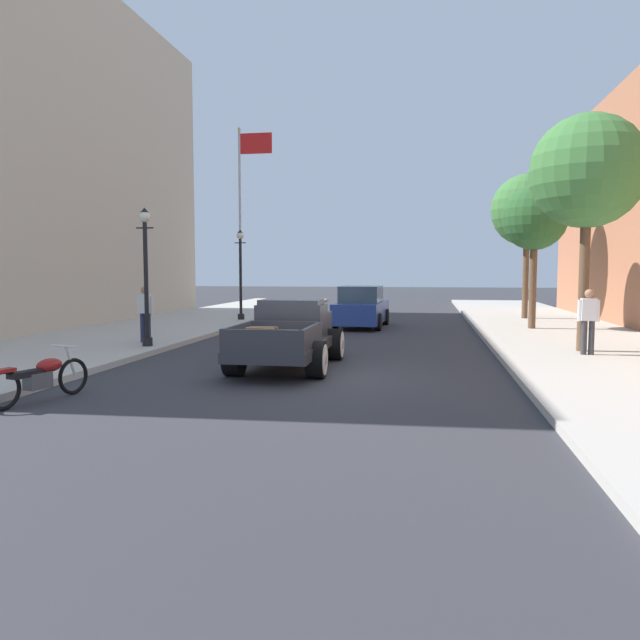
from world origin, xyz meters
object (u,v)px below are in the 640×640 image
(street_lamp_near, at_px, (146,266))
(street_lamp_far, at_px, (241,268))
(flagpole, at_px, (244,200))
(street_tree_second, at_px, (535,219))
(pedestrian_sidewalk_right, at_px, (588,318))
(street_tree_nearest, at_px, (588,172))
(hotrod_truck_gunmetal, at_px, (291,334))
(car_background_blue, at_px, (361,308))
(pedestrian_sidewalk_left, at_px, (145,311))
(street_tree_third, at_px, (527,210))
(motorcycle_parked, at_px, (40,377))

(street_lamp_near, bearing_deg, street_lamp_far, 91.04)
(flagpole, distance_m, street_tree_second, 14.43)
(pedestrian_sidewalk_right, distance_m, street_tree_nearest, 3.78)
(hotrod_truck_gunmetal, distance_m, street_lamp_far, 12.31)
(street_lamp_near, relative_size, street_lamp_far, 1.00)
(car_background_blue, height_order, flagpole, flagpole)
(street_tree_nearest, height_order, street_tree_second, street_tree_nearest)
(pedestrian_sidewalk_left, bearing_deg, street_lamp_near, -61.51)
(pedestrian_sidewalk_right, relative_size, flagpole, 0.18)
(flagpole, height_order, street_tree_third, flagpole)
(street_lamp_far, bearing_deg, street_lamp_near, -88.96)
(street_tree_second, bearing_deg, pedestrian_sidewalk_right, -88.42)
(pedestrian_sidewalk_right, bearing_deg, street_tree_nearest, 87.18)
(hotrod_truck_gunmetal, distance_m, motorcycle_parked, 5.79)
(car_background_blue, bearing_deg, street_tree_nearest, -47.79)
(street_tree_nearest, bearing_deg, street_lamp_far, 144.77)
(pedestrian_sidewalk_right, xyz_separation_m, street_tree_nearest, (0.04, 0.73, 3.71))
(street_lamp_far, distance_m, flagpole, 5.61)
(street_tree_third, bearing_deg, pedestrian_sidewalk_left, -137.58)
(car_background_blue, bearing_deg, hotrod_truck_gunmetal, -93.59)
(motorcycle_parked, bearing_deg, pedestrian_sidewalk_right, 32.69)
(hotrod_truck_gunmetal, distance_m, pedestrian_sidewalk_right, 7.49)
(car_background_blue, relative_size, street_tree_third, 0.69)
(street_tree_second, bearing_deg, flagpole, 153.32)
(hotrod_truck_gunmetal, xyz_separation_m, street_tree_nearest, (7.22, 2.83, 4.04))
(hotrod_truck_gunmetal, relative_size, street_tree_nearest, 0.81)
(motorcycle_parked, relative_size, street_lamp_far, 0.54)
(flagpole, bearing_deg, street_tree_second, -26.68)
(hotrod_truck_gunmetal, xyz_separation_m, motorcycle_parked, (-3.39, -4.69, -0.31))
(flagpole, xyz_separation_m, street_tree_third, (13.30, -1.54, -0.90))
(car_background_blue, xyz_separation_m, street_tree_nearest, (6.59, -7.26, 4.03))
(motorcycle_parked, height_order, street_tree_third, street_tree_third)
(pedestrian_sidewalk_right, height_order, street_tree_nearest, street_tree_nearest)
(flagpole, height_order, street_tree_second, flagpole)
(street_tree_nearest, height_order, street_tree_third, street_tree_third)
(street_lamp_far, height_order, street_tree_nearest, street_tree_nearest)
(pedestrian_sidewalk_left, bearing_deg, pedestrian_sidewalk_right, -2.65)
(hotrod_truck_gunmetal, bearing_deg, flagpole, 110.46)
(motorcycle_parked, height_order, flagpole, flagpole)
(street_tree_second, bearing_deg, hotrod_truck_gunmetal, -127.35)
(car_background_blue, xyz_separation_m, street_lamp_near, (-5.17, -8.24, 1.62))
(street_tree_third, bearing_deg, street_tree_nearest, -91.34)
(street_tree_nearest, bearing_deg, pedestrian_sidewalk_right, -92.82)
(street_lamp_near, xyz_separation_m, street_tree_nearest, (11.76, 0.98, 2.41))
(pedestrian_sidewalk_left, bearing_deg, car_background_blue, 52.94)
(hotrod_truck_gunmetal, distance_m, street_tree_second, 12.01)
(pedestrian_sidewalk_left, distance_m, street_tree_third, 17.30)
(pedestrian_sidewalk_left, relative_size, street_lamp_far, 0.43)
(pedestrian_sidewalk_left, distance_m, street_tree_nearest, 12.75)
(street_lamp_near, xyz_separation_m, street_lamp_far, (-0.17, 9.41, 0.00))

